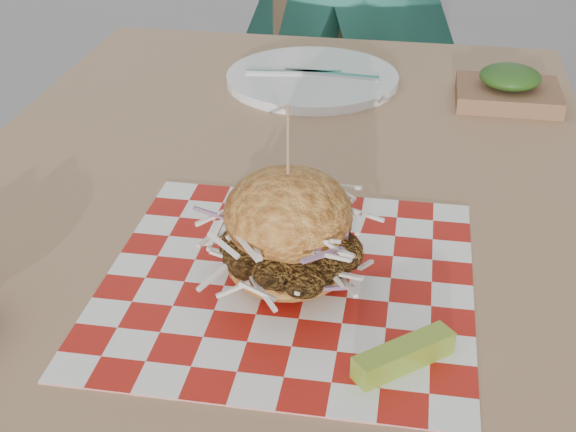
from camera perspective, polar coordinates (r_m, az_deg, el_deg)
name	(u,v)px	position (r m, az deg, el deg)	size (l,w,h in m)	color
patio_table	(269,251)	(0.98, -1.37, -2.49)	(0.80, 1.20, 0.75)	tan
patio_chair	(341,55)	(2.01, 3.81, 11.36)	(0.52, 0.52, 0.95)	tan
paper_liner	(288,281)	(0.79, 0.00, -4.62)	(0.36, 0.36, 0.00)	red
sandwich	(288,236)	(0.76, 0.00, -1.41)	(0.16, 0.16, 0.18)	#CD8739
pickle_spear	(404,355)	(0.69, 8.24, -9.78)	(0.10, 0.02, 0.02)	#98AE32
place_setting	(312,78)	(1.28, 1.74, 9.76)	(0.27, 0.27, 0.02)	white
kraft_tray	(509,88)	(1.24, 15.42, 8.77)	(0.15, 0.12, 0.06)	brown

